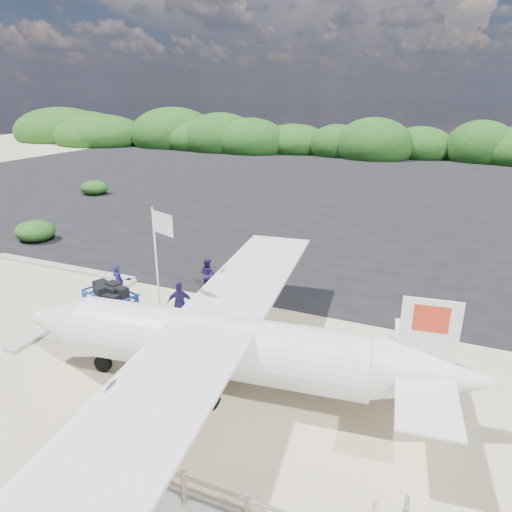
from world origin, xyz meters
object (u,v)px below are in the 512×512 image
(flagpole, at_px, (164,352))
(crew_c, at_px, (180,303))
(crew_a, at_px, (118,281))
(crew_b, at_px, (207,274))
(signboard, at_px, (164,415))
(aircraft_small, at_px, (259,182))
(aircraft_large, at_px, (469,208))
(baggage_cart, at_px, (112,314))

(flagpole, xyz_separation_m, crew_c, (-0.53, 2.05, 0.88))
(crew_a, height_order, crew_b, crew_a)
(flagpole, height_order, signboard, flagpole)
(flagpole, relative_size, aircraft_small, 0.85)
(aircraft_small, bearing_deg, aircraft_large, 124.42)
(baggage_cart, bearing_deg, crew_b, 73.34)
(baggage_cart, relative_size, aircraft_large, 0.15)
(crew_b, relative_size, aircraft_large, 0.09)
(crew_c, height_order, aircraft_small, crew_c)
(crew_a, bearing_deg, flagpole, 150.83)
(signboard, xyz_separation_m, crew_c, (-2.42, 4.87, 0.88))
(crew_b, height_order, crew_c, crew_c)
(flagpole, relative_size, crew_c, 2.96)
(crew_b, relative_size, crew_c, 0.86)
(crew_c, xyz_separation_m, aircraft_large, (10.79, 25.38, -0.88))
(signboard, xyz_separation_m, aircraft_large, (8.38, 30.25, 0.00))
(signboard, xyz_separation_m, crew_b, (-3.06, 8.24, 0.76))
(flagpole, distance_m, aircraft_large, 29.29)
(flagpole, distance_m, aircraft_small, 32.51)
(aircraft_large, bearing_deg, baggage_cart, 55.06)
(baggage_cart, distance_m, crew_c, 3.22)
(flagpole, bearing_deg, baggage_cart, 155.53)
(flagpole, relative_size, crew_b, 3.46)
(flagpole, height_order, crew_b, flagpole)
(baggage_cart, xyz_separation_m, aircraft_large, (13.86, 25.80, 0.00))
(signboard, bearing_deg, crew_b, 97.50)
(flagpole, xyz_separation_m, crew_a, (-4.42, 3.16, 0.76))
(crew_a, relative_size, aircraft_small, 0.25)
(baggage_cart, distance_m, signboard, 7.06)
(crew_b, height_order, aircraft_small, crew_b)
(baggage_cart, bearing_deg, crew_c, 23.70)
(crew_a, xyz_separation_m, crew_c, (3.89, -1.11, 0.12))
(baggage_cart, height_order, signboard, signboard)
(flagpole, bearing_deg, aircraft_large, 69.48)
(baggage_cart, xyz_separation_m, crew_c, (3.07, 0.42, 0.88))
(aircraft_large, bearing_deg, crew_a, 52.13)
(aircraft_large, bearing_deg, crew_c, 60.27)
(signboard, height_order, aircraft_large, aircraft_large)
(crew_c, bearing_deg, flagpole, 80.84)
(crew_a, distance_m, aircraft_small, 28.42)
(signboard, height_order, crew_c, crew_c)
(signboard, bearing_deg, aircraft_small, 95.34)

